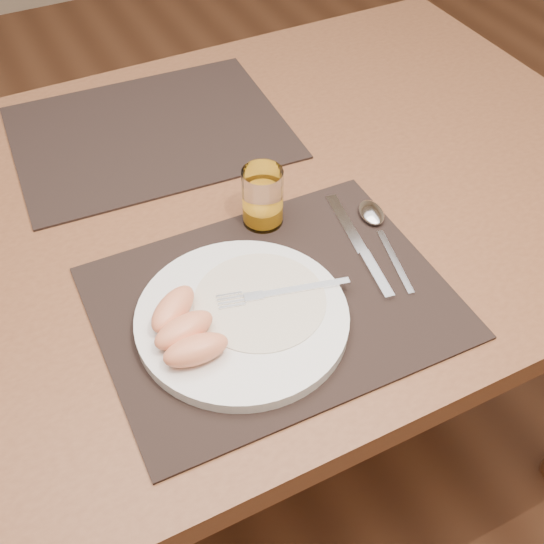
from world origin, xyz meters
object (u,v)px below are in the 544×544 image
Objects in this scene: placemat_near at (273,302)px; placemat_far at (150,132)px; table at (220,242)px; juice_glass at (263,199)px; spoon at (375,219)px; fork at (272,294)px; knife at (363,252)px; plate at (242,318)px.

placemat_near is 0.44m from placemat_far.
placemat_far is at bearing 97.36° from table.
placemat_near is at bearing -111.55° from juice_glass.
placemat_near is at bearing -160.78° from spoon.
fork is at bearing -140.51° from placemat_near.
fork is 0.91× the size of spoon.
knife is (0.16, -0.42, 0.00)m from placemat_far.
juice_glass reaches higher than table.
table is 3.11× the size of placemat_near.
plate is (-0.05, -0.01, 0.01)m from placemat_near.
plate is at bearing -164.28° from placemat_near.
spoon is at bearing 18.52° from plate.
plate is at bearing -165.80° from fork.
spoon is (0.20, 0.07, -0.01)m from fork.
juice_glass is at bearing -76.37° from placemat_far.
knife is at bearing -55.39° from table.
juice_glass is (0.06, 0.15, 0.02)m from fork.
knife is (0.16, 0.02, -0.02)m from fork.
spoon is at bearing 19.22° from placemat_near.
placemat_near reaches higher than table.
table is 5.19× the size of plate.
table is 0.24m from placemat_near.
fork is at bearing -160.48° from spoon.
placemat_far is at bearing 103.63° from juice_glass.
fork is (0.05, 0.01, 0.01)m from plate.
table is 0.25m from fork.
placemat_far is 1.67× the size of plate.
fork is (0.01, -0.44, 0.02)m from placemat_far.
plate is 0.27m from spoon.
knife is (0.15, 0.02, 0.00)m from placemat_near.
juice_glass is at bearing 151.72° from spoon.
spoon is at bearing 44.06° from knife.
placemat_near is 0.05m from plate.
placemat_far is 2.05× the size of knife.
table is 0.26m from knife.
juice_glass is (0.07, -0.29, 0.04)m from placemat_far.
knife is 1.15× the size of spoon.
knife reaches higher than placemat_near.
placemat_near is at bearing 39.49° from fork.
fork is at bearing -171.07° from knife.
spoon is at bearing -38.73° from table.
fork is (-0.00, -0.00, 0.02)m from placemat_near.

